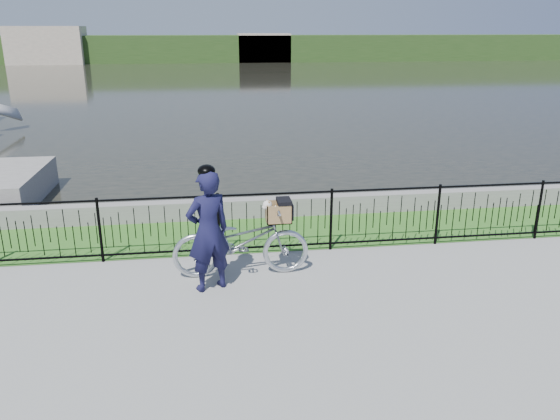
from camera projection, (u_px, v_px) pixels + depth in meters
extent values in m
plane|color=gray|center=(289.00, 293.00, 8.29)|extent=(120.00, 120.00, 0.00)
cube|color=#336920|center=(269.00, 232.00, 10.73)|extent=(60.00, 2.00, 0.01)
plane|color=black|center=(220.00, 84.00, 39.29)|extent=(120.00, 120.00, 0.00)
cube|color=gray|center=(264.00, 207.00, 11.60)|extent=(60.00, 0.30, 0.40)
cube|color=#2B491C|center=(212.00, 49.00, 64.17)|extent=(120.00, 6.00, 3.00)
cube|color=#B5A691|center=(47.00, 45.00, 59.81)|extent=(8.00, 4.00, 4.00)
cube|color=#B5A691|center=(264.00, 48.00, 63.51)|extent=(6.00, 3.00, 3.20)
imported|color=#B1B6BD|center=(241.00, 241.00, 8.74)|extent=(2.19, 0.76, 1.15)
cube|color=black|center=(278.00, 221.00, 8.72)|extent=(0.38, 0.18, 0.02)
cube|color=olive|center=(278.00, 221.00, 8.72)|extent=(0.40, 0.33, 0.01)
cube|color=olive|center=(277.00, 209.00, 8.82)|extent=(0.40, 0.01, 0.31)
cube|color=olive|center=(280.00, 215.00, 8.52)|extent=(0.40, 0.01, 0.31)
cube|color=olive|center=(290.00, 212.00, 8.70)|extent=(0.02, 0.33, 0.31)
cube|color=olive|center=(267.00, 213.00, 8.65)|extent=(0.02, 0.33, 0.31)
cube|color=black|center=(284.00, 201.00, 8.62)|extent=(0.22, 0.35, 0.06)
cube|color=black|center=(291.00, 210.00, 8.69)|extent=(0.02, 0.35, 0.25)
ellipsoid|color=silver|center=(277.00, 214.00, 8.68)|extent=(0.31, 0.22, 0.20)
sphere|color=silver|center=(267.00, 205.00, 8.59)|extent=(0.15, 0.15, 0.15)
sphere|color=silver|center=(264.00, 207.00, 8.57)|extent=(0.07, 0.07, 0.07)
sphere|color=black|center=(263.00, 208.00, 8.56)|extent=(0.02, 0.02, 0.02)
cone|color=olive|center=(267.00, 200.00, 8.62)|extent=(0.06, 0.08, 0.08)
cone|color=olive|center=(269.00, 202.00, 8.53)|extent=(0.06, 0.08, 0.08)
imported|color=#131334|center=(208.00, 231.00, 8.15)|extent=(0.81, 0.69, 1.88)
ellipsoid|color=black|center=(206.00, 172.00, 7.85)|extent=(0.26, 0.29, 0.18)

